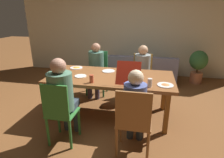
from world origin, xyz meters
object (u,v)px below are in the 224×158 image
object	(u,v)px
drinking_glass_1	(150,83)
couch	(139,72)
chair_0	(98,70)
potted_plant	(198,64)
chair_3	(142,74)
drinking_glass_0	(92,79)
pizza_box_0	(130,77)
person_2	(135,105)
person_3	(142,68)
plate_2	(108,71)
dining_table	(111,80)
plate_0	(165,85)
plate_1	(81,76)
person_0	(96,65)
person_1	(62,94)
plate_3	(76,68)
chair_1	(60,111)
chair_2	(133,120)

from	to	relation	value
drinking_glass_1	couch	size ratio (longest dim) A/B	0.07
chair_0	potted_plant	xyz separation A→B (m)	(2.43, 1.14, -0.02)
chair_3	drinking_glass_0	world-z (taller)	chair_3
pizza_box_0	person_2	bearing A→B (deg)	-77.85
person_3	plate_2	bearing A→B (deg)	-137.98
dining_table	drinking_glass_0	size ratio (longest dim) A/B	17.07
dining_table	chair_0	bearing A→B (deg)	118.15
dining_table	drinking_glass_1	size ratio (longest dim) A/B	16.38
plate_0	potted_plant	world-z (taller)	potted_plant
plate_1	person_0	bearing A→B (deg)	90.34
pizza_box_0	plate_1	distance (m)	0.86
person_1	pizza_box_0	world-z (taller)	person_1
pizza_box_0	potted_plant	xyz separation A→B (m)	(1.56, 2.25, -0.29)
person_1	person_2	world-z (taller)	person_1
plate_0	plate_1	world-z (taller)	plate_0
person_2	drinking_glass_0	bearing A→B (deg)	147.20
plate_2	chair_3	bearing A→B (deg)	48.94
person_2	person_3	bearing A→B (deg)	90.00
plate_2	plate_3	bearing A→B (deg)	172.84
person_1	potted_plant	xyz separation A→B (m)	(2.43, 2.95, -0.22)
person_0	chair_3	world-z (taller)	person_0
chair_1	person_1	bearing A→B (deg)	90.00
potted_plant	plate_1	bearing A→B (deg)	-137.18
person_1	potted_plant	bearing A→B (deg)	50.59
couch	person_2	bearing A→B (deg)	-87.68
person_2	plate_2	xyz separation A→B (m)	(-0.60, 1.11, 0.08)
chair_3	plate_3	bearing A→B (deg)	-154.60
chair_1	plate_0	bearing A→B (deg)	25.94
plate_0	plate_2	xyz separation A→B (m)	(-1.01, 0.53, -0.00)
chair_2	person_2	size ratio (longest dim) A/B	0.82
person_2	plate_2	distance (m)	1.27
plate_0	drinking_glass_0	world-z (taller)	drinking_glass_0
dining_table	person_2	distance (m)	0.99
chair_1	chair_3	world-z (taller)	same
pizza_box_0	plate_1	size ratio (longest dim) A/B	2.69
pizza_box_0	plate_1	xyz separation A→B (m)	(-0.86, 0.00, -0.04)
chair_3	potted_plant	size ratio (longest dim) A/B	1.09
drinking_glass_0	couch	bearing A→B (deg)	74.95
couch	person_0	bearing A→B (deg)	-129.44
chair_3	drinking_glass_0	bearing A→B (deg)	-118.93
chair_1	drinking_glass_0	xyz separation A→B (m)	(0.29, 0.59, 0.29)
chair_2	couch	world-z (taller)	chair_2
drinking_glass_1	person_1	bearing A→B (deg)	-159.10
person_1	pizza_box_0	xyz separation A→B (m)	(0.87, 0.71, 0.07)
chair_1	drinking_glass_0	distance (m)	0.72
chair_0	plate_0	xyz separation A→B (m)	(1.43, -1.24, 0.23)
person_1	dining_table	bearing A→B (deg)	58.19
person_0	plate_1	distance (m)	0.96
pizza_box_0	plate_2	bearing A→B (deg)	139.11
plate_0	potted_plant	distance (m)	2.60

